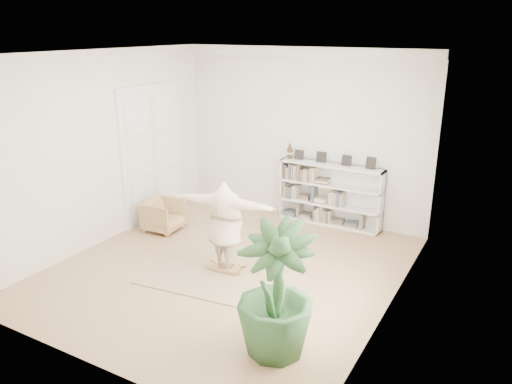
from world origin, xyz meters
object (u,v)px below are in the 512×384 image
rocker_board (226,268)px  person (225,223)px  houseplant (276,291)px  bookshelf (330,195)px  armchair (163,215)px

rocker_board → person: (-0.00, 0.00, 0.82)m
houseplant → bookshelf: bearing=102.9°
armchair → rocker_board: armchair is taller
bookshelf → person: size_ratio=1.18×
rocker_board → person: bearing=173.9°
bookshelf → person: bearing=-104.0°
bookshelf → person: 3.01m
rocker_board → bookshelf: bearing=69.9°
person → houseplant: bearing=132.1°
armchair → houseplant: (3.83, -2.47, 0.56)m
armchair → person: bearing=-117.3°
bookshelf → rocker_board: bookshelf is taller
houseplant → rocker_board: bearing=138.2°
rocker_board → houseplant: (1.75, -1.57, 0.82)m
rocker_board → houseplant: 2.49m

